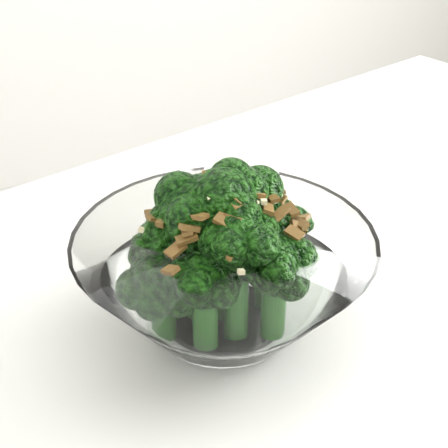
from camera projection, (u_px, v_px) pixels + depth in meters
name	position (u px, v px, depth m)	size (l,w,h in m)	color
broccoli_dish	(223.00, 269.00, 0.47)	(0.21, 0.21, 0.13)	white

